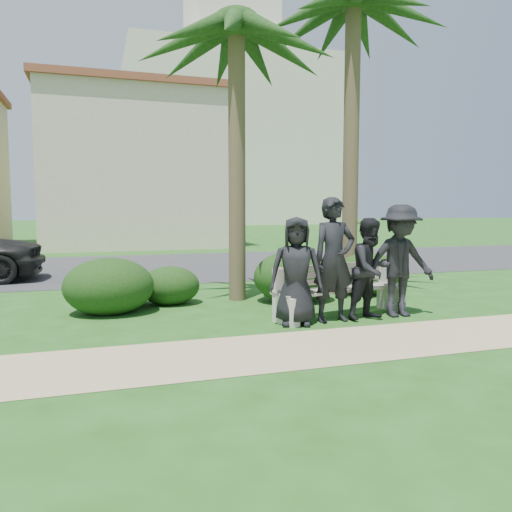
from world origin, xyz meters
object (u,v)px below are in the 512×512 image
(park_bench, at_px, (341,294))
(man_b, at_px, (334,260))
(man_d, at_px, (400,261))
(palm_left, at_px, (236,28))
(man_c, at_px, (371,269))
(palm_right, at_px, (354,2))
(man_a, at_px, (296,271))

(park_bench, height_order, man_b, man_b)
(man_b, bearing_deg, park_bench, 43.40)
(man_d, xyz_separation_m, palm_left, (-2.09, 2.28, 4.17))
(park_bench, height_order, man_c, man_c)
(park_bench, relative_size, palm_right, 0.35)
(man_a, xyz_separation_m, man_d, (1.83, 0.05, 0.09))
(man_a, height_order, man_d, man_d)
(man_a, height_order, man_c, man_a)
(man_d, bearing_deg, palm_left, 135.66)
(man_a, height_order, palm_right, palm_right)
(park_bench, relative_size, palm_left, 0.40)
(man_a, height_order, palm_left, palm_left)
(man_c, bearing_deg, man_d, -12.13)
(palm_left, xyz_separation_m, palm_right, (2.50, 0.16, 0.81))
(man_a, height_order, man_b, man_b)
(park_bench, bearing_deg, man_c, -56.56)
(palm_left, relative_size, palm_right, 0.88)
(palm_right, bearing_deg, man_a, -131.97)
(palm_right, bearing_deg, palm_left, -176.25)
(man_a, relative_size, palm_right, 0.24)
(man_a, relative_size, man_d, 0.90)
(park_bench, bearing_deg, palm_left, 108.83)
(park_bench, xyz_separation_m, palm_right, (1.30, 2.14, 5.52))
(man_a, distance_m, palm_left, 4.86)
(man_c, distance_m, palm_left, 5.10)
(man_c, xyz_separation_m, palm_right, (0.96, 2.48, 5.08))
(man_c, bearing_deg, palm_right, 52.78)
(man_c, distance_m, palm_right, 5.74)
(palm_right, bearing_deg, man_d, -99.43)
(park_bench, xyz_separation_m, man_a, (-0.93, -0.34, 0.44))
(palm_left, bearing_deg, park_bench, -58.90)
(park_bench, height_order, palm_left, palm_left)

